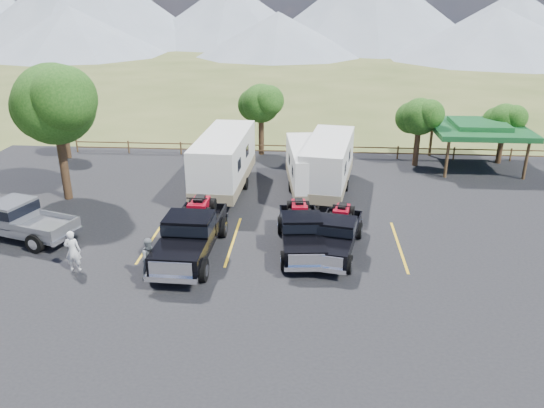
# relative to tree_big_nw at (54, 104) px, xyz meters

# --- Properties ---
(ground) EXTENTS (320.00, 320.00, 0.00)m
(ground) POSITION_rel_tree_big_nw_xyz_m (12.55, -9.03, -5.60)
(ground) COLOR #3D4B20
(ground) RESTS_ON ground
(asphalt_lot) EXTENTS (44.00, 34.00, 0.04)m
(asphalt_lot) POSITION_rel_tree_big_nw_xyz_m (12.55, -6.03, -5.58)
(asphalt_lot) COLOR black
(asphalt_lot) RESTS_ON ground
(stall_lines) EXTENTS (12.12, 5.50, 0.01)m
(stall_lines) POSITION_rel_tree_big_nw_xyz_m (12.55, -5.03, -5.55)
(stall_lines) COLOR gold
(stall_lines) RESTS_ON asphalt_lot
(tree_big_nw) EXTENTS (5.54, 5.18, 7.84)m
(tree_big_nw) POSITION_rel_tree_big_nw_xyz_m (0.00, 0.00, 0.00)
(tree_big_nw) COLOR #332213
(tree_big_nw) RESTS_ON ground
(tree_ne_a) EXTENTS (3.11, 2.92, 4.76)m
(tree_ne_a) POSITION_rel_tree_big_nw_xyz_m (21.52, 7.99, -2.11)
(tree_ne_a) COLOR #332213
(tree_ne_a) RESTS_ON ground
(tree_ne_b) EXTENTS (2.77, 2.59, 4.27)m
(tree_ne_b) POSITION_rel_tree_big_nw_xyz_m (27.52, 8.99, -2.47)
(tree_ne_b) COLOR #332213
(tree_ne_b) RESTS_ON ground
(tree_north) EXTENTS (3.46, 3.24, 5.25)m
(tree_north) POSITION_rel_tree_big_nw_xyz_m (10.52, 9.99, -1.76)
(tree_north) COLOR #332213
(tree_north) RESTS_ON ground
(tree_nw_small) EXTENTS (2.59, 2.43, 3.85)m
(tree_nw_small) POSITION_rel_tree_big_nw_xyz_m (-3.48, 7.99, -2.81)
(tree_nw_small) COLOR #332213
(tree_nw_small) RESTS_ON ground
(rail_fence) EXTENTS (36.12, 0.12, 1.00)m
(rail_fence) POSITION_rel_tree_big_nw_xyz_m (14.55, 9.47, -4.99)
(rail_fence) COLOR brown
(rail_fence) RESTS_ON ground
(pavilion) EXTENTS (6.20, 6.20, 3.22)m
(pavilion) POSITION_rel_tree_big_nw_xyz_m (25.55, 7.97, -2.81)
(pavilion) COLOR brown
(pavilion) RESTS_ON ground
(mountain_range) EXTENTS (209.00, 71.00, 20.00)m
(mountain_range) POSITION_rel_tree_big_nw_xyz_m (4.92, 96.95, 2.28)
(mountain_range) COLOR gray
(mountain_range) RESTS_ON ground
(rig_left) EXTENTS (2.57, 6.89, 2.28)m
(rig_left) POSITION_rel_tree_big_nw_xyz_m (8.86, -6.59, -4.46)
(rig_left) COLOR black
(rig_left) RESTS_ON asphalt_lot
(rig_center) EXTENTS (2.52, 6.03, 1.96)m
(rig_center) POSITION_rel_tree_big_nw_xyz_m (13.86, -5.62, -4.61)
(rig_center) COLOR black
(rig_center) RESTS_ON asphalt_lot
(rig_right) EXTENTS (2.88, 5.88, 1.88)m
(rig_right) POSITION_rel_tree_big_nw_xyz_m (15.50, -5.77, -4.65)
(rig_right) COLOR black
(rig_right) RESTS_ON asphalt_lot
(trailer_left) EXTENTS (2.93, 10.00, 3.47)m
(trailer_left) POSITION_rel_tree_big_nw_xyz_m (9.04, 1.99, -3.74)
(trailer_left) COLOR white
(trailer_left) RESTS_ON asphalt_lot
(trailer_center) EXTENTS (2.95, 8.35, 2.88)m
(trailer_center) POSITION_rel_tree_big_nw_xyz_m (14.08, 1.98, -4.05)
(trailer_center) COLOR white
(trailer_center) RESTS_ON asphalt_lot
(trailer_right) EXTENTS (3.51, 9.37, 3.24)m
(trailer_right) POSITION_rel_tree_big_nw_xyz_m (15.27, 2.25, -3.86)
(trailer_right) COLOR white
(trailer_right) RESTS_ON asphalt_lot
(pickup_silver) EXTENTS (6.67, 3.77, 1.91)m
(pickup_silver) POSITION_rel_tree_big_nw_xyz_m (-0.08, -5.44, -4.56)
(pickup_silver) COLOR gray
(pickup_silver) RESTS_ON asphalt_lot
(person_a) EXTENTS (0.72, 0.51, 1.88)m
(person_a) POSITION_rel_tree_big_nw_xyz_m (4.09, -8.48, -4.61)
(person_a) COLOR white
(person_a) RESTS_ON asphalt_lot
(person_b) EXTENTS (1.13, 1.10, 1.83)m
(person_b) POSITION_rel_tree_big_nw_xyz_m (7.62, -8.87, -4.64)
(person_b) COLOR slate
(person_b) RESTS_ON asphalt_lot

